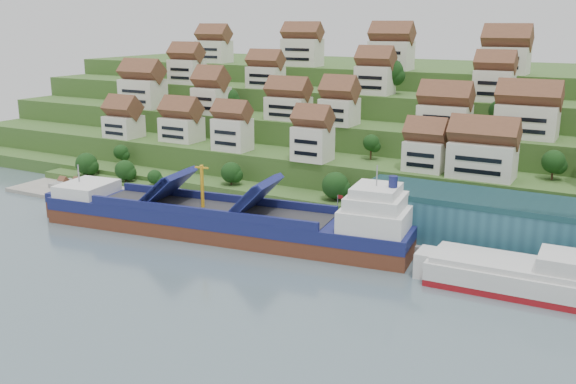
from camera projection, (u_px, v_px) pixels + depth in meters
The scene contains 11 objects.
ground at pixel (243, 240), 140.00m from camera, with size 300.00×300.00×0.00m, color slate.
quay at pixel (355, 230), 142.98m from camera, with size 180.00×14.00×2.20m, color gray.
pebble_beach at pixel (90, 192), 177.23m from camera, with size 45.00×20.00×1.00m, color gray.
hillside at pixel (403, 126), 224.63m from camera, with size 260.00×128.00×31.00m.
hillside_village at pixel (358, 99), 184.48m from camera, with size 157.75×64.77×29.24m.
hillside_trees at pixel (308, 126), 178.94m from camera, with size 137.03×62.84×32.34m.
warehouse at pixel (507, 223), 128.07m from camera, with size 60.00×15.00×10.00m, color #265769.
flagpole at pixel (338, 210), 138.15m from camera, with size 1.28×0.16×8.00m.
beach_huts at pixel (81, 186), 176.70m from camera, with size 14.40×3.70×2.20m.
cargo_ship at pixel (230, 222), 140.67m from camera, with size 85.90×23.59×18.92m.
second_ship at pixel (519, 277), 112.90m from camera, with size 30.53×12.20×8.75m.
Camera 1 is at (73.06, -110.97, 46.41)m, focal length 40.00 mm.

